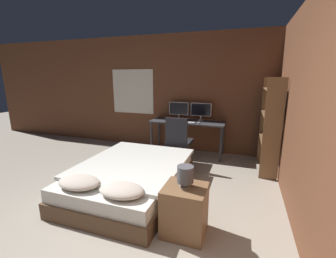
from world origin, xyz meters
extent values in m
cube|color=brown|center=(0.00, 3.79, 1.35)|extent=(12.00, 0.06, 2.70)
cube|color=silver|center=(-1.43, 3.75, 1.37)|extent=(1.12, 0.01, 1.09)
cube|color=black|center=(-1.43, 3.76, 1.37)|extent=(1.04, 0.01, 1.01)
cube|color=brown|center=(1.94, 1.50, 1.35)|extent=(0.06, 12.00, 2.70)
cube|color=brown|center=(-0.30, 1.48, 0.11)|extent=(1.47, 2.06, 0.22)
cube|color=silver|center=(-0.30, 1.48, 0.31)|extent=(1.41, 2.00, 0.18)
cube|color=silver|center=(-0.30, 1.60, 0.43)|extent=(1.51, 1.73, 0.05)
ellipsoid|color=beige|center=(-0.60, 0.70, 0.47)|extent=(0.55, 0.38, 0.13)
ellipsoid|color=beige|center=(0.01, 0.70, 0.47)|extent=(0.55, 0.38, 0.13)
cube|color=brown|center=(0.73, 0.82, 0.28)|extent=(0.47, 0.44, 0.57)
cylinder|color=gray|center=(0.73, 0.82, 0.58)|extent=(0.13, 0.13, 0.01)
cylinder|color=gray|center=(0.73, 0.82, 0.61)|extent=(0.02, 0.02, 0.05)
cylinder|color=#4C4C51|center=(0.73, 0.82, 0.72)|extent=(0.18, 0.18, 0.18)
cube|color=#38383D|center=(0.09, 3.44, 0.76)|extent=(1.66, 0.57, 0.03)
cylinder|color=#2D2D33|center=(-0.69, 3.20, 0.37)|extent=(0.05, 0.05, 0.74)
cylinder|color=#2D2D33|center=(0.86, 3.20, 0.37)|extent=(0.05, 0.05, 0.74)
cylinder|color=#2D2D33|center=(-0.69, 3.67, 0.37)|extent=(0.05, 0.05, 0.74)
cylinder|color=#2D2D33|center=(0.86, 3.67, 0.37)|extent=(0.05, 0.05, 0.74)
cylinder|color=#B7B7BC|center=(-0.17, 3.62, 0.78)|extent=(0.16, 0.16, 0.01)
cylinder|color=#B7B7BC|center=(-0.17, 3.62, 0.83)|extent=(0.03, 0.03, 0.09)
cube|color=#B7B7BC|center=(-0.17, 3.62, 1.02)|extent=(0.47, 0.03, 0.30)
cube|color=black|center=(-0.17, 3.61, 1.02)|extent=(0.44, 0.00, 0.27)
cylinder|color=#B7B7BC|center=(0.35, 3.62, 0.78)|extent=(0.16, 0.16, 0.01)
cylinder|color=#B7B7BC|center=(0.35, 3.62, 0.83)|extent=(0.03, 0.03, 0.09)
cube|color=#B7B7BC|center=(0.35, 3.62, 1.02)|extent=(0.47, 0.03, 0.30)
cube|color=black|center=(0.35, 3.61, 1.02)|extent=(0.44, 0.00, 0.27)
cube|color=#B7B7BC|center=(0.09, 3.25, 0.78)|extent=(0.42, 0.13, 0.02)
ellipsoid|color=#B7B7BC|center=(0.39, 3.25, 0.79)|extent=(0.07, 0.05, 0.04)
cylinder|color=black|center=(0.08, 2.82, 0.02)|extent=(0.52, 0.52, 0.04)
cylinder|color=gray|center=(0.08, 2.82, 0.23)|extent=(0.05, 0.05, 0.38)
cube|color=black|center=(0.08, 2.82, 0.46)|extent=(0.48, 0.48, 0.07)
cube|color=black|center=(0.08, 2.61, 0.74)|extent=(0.43, 0.05, 0.49)
cube|color=brown|center=(1.75, 2.62, 0.87)|extent=(0.29, 0.02, 1.74)
cube|color=brown|center=(1.75, 3.52, 0.87)|extent=(0.29, 0.02, 1.74)
cube|color=brown|center=(1.75, 3.07, 0.61)|extent=(0.29, 0.87, 0.02)
cube|color=brown|center=(1.75, 3.07, 1.08)|extent=(0.29, 0.87, 0.02)
cube|color=brown|center=(1.75, 3.07, 1.53)|extent=(0.29, 0.87, 0.02)
cube|color=#337042|center=(1.75, 2.66, 0.75)|extent=(0.24, 0.03, 0.26)
cube|color=gold|center=(1.75, 2.70, 0.74)|extent=(0.24, 0.04, 0.25)
cube|color=#BCB29E|center=(1.75, 2.74, 0.73)|extent=(0.24, 0.02, 0.22)
cube|color=#BCB29E|center=(1.75, 2.77, 0.73)|extent=(0.24, 0.03, 0.23)
cube|color=#2D4784|center=(1.75, 2.81, 0.73)|extent=(0.24, 0.03, 0.23)
cube|color=#28282D|center=(1.75, 2.85, 0.74)|extent=(0.24, 0.03, 0.24)
cube|color=#28282D|center=(1.75, 2.89, 0.74)|extent=(0.24, 0.03, 0.25)
cube|color=#2D4784|center=(1.75, 2.66, 1.18)|extent=(0.24, 0.04, 0.18)
cube|color=#28282D|center=(1.75, 2.71, 1.22)|extent=(0.24, 0.02, 0.26)
cube|color=#337042|center=(1.75, 2.75, 1.20)|extent=(0.24, 0.03, 0.22)
cube|color=#BCB29E|center=(1.75, 2.79, 1.19)|extent=(0.24, 0.04, 0.20)
cube|color=teal|center=(1.75, 2.84, 1.22)|extent=(0.24, 0.04, 0.27)
cube|color=#337042|center=(1.75, 2.88, 1.22)|extent=(0.24, 0.03, 0.26)
cube|color=gold|center=(1.75, 2.92, 1.19)|extent=(0.24, 0.04, 0.20)
camera|label=1|loc=(1.30, -1.37, 1.76)|focal=24.00mm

